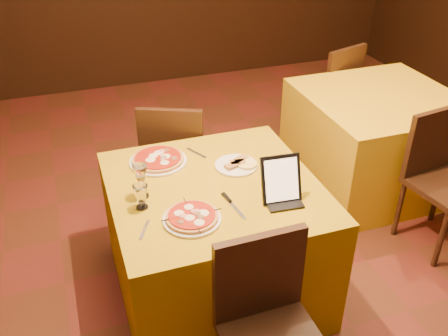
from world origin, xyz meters
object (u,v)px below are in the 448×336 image
object	(u,v)px
wine_glass	(141,181)
pizza_far	(158,160)
chair_side_far	(326,92)
water_glass	(141,197)
side_table	(375,140)
chair_side_near	(447,186)
pizza_near	(192,218)
chair_main_far	(177,157)
tablet	(281,179)
main_table	(215,240)

from	to	relation	value
wine_glass	pizza_far	bearing A→B (deg)	64.22
chair_side_far	water_glass	bearing A→B (deg)	21.86
wine_glass	side_table	bearing A→B (deg)	20.08
chair_side_near	pizza_near	bearing A→B (deg)	177.44
chair_side_far	pizza_far	xyz separation A→B (m)	(-1.77, -1.19, 0.31)
pizza_near	pizza_far	size ratio (longest dim) A/B	0.86
chair_side_near	chair_side_far	bearing A→B (deg)	81.38
chair_main_far	tablet	world-z (taller)	tablet
chair_side_far	pizza_near	distance (m)	2.50
chair_main_far	water_glass	world-z (taller)	chair_main_far
tablet	chair_side_far	bearing A→B (deg)	58.93
chair_side_near	water_glass	world-z (taller)	chair_side_near
tablet	side_table	bearing A→B (deg)	41.71
side_table	water_glass	bearing A→B (deg)	-157.73
chair_main_far	chair_side_far	bearing A→B (deg)	-132.28
wine_glass	tablet	xyz separation A→B (m)	(0.66, -0.25, 0.03)
side_table	water_glass	size ratio (longest dim) A/B	8.46
chair_side_far	tablet	bearing A→B (deg)	36.66
main_table	chair_side_far	size ratio (longest dim) A/B	1.21
wine_glass	pizza_near	bearing A→B (deg)	-56.11
wine_glass	chair_side_near	bearing A→B (deg)	-2.70
side_table	pizza_near	world-z (taller)	pizza_near
chair_side_far	water_glass	world-z (taller)	chair_side_far
pizza_near	water_glass	bearing A→B (deg)	138.79
chair_main_far	chair_side_far	xyz separation A→B (m)	(1.54, 0.68, 0.00)
chair_side_near	tablet	xyz separation A→B (m)	(-1.26, -0.16, 0.41)
chair_side_near	chair_side_far	distance (m)	1.59
side_table	water_glass	distance (m)	2.15
side_table	chair_side_near	world-z (taller)	chair_side_near
pizza_near	tablet	size ratio (longest dim) A/B	1.16
pizza_far	wine_glass	world-z (taller)	wine_glass
chair_side_near	wine_glass	size ratio (longest dim) A/B	4.79
chair_side_near	pizza_near	size ratio (longest dim) A/B	3.21
chair_main_far	chair_side_near	bearing A→B (deg)	173.36
pizza_near	water_glass	distance (m)	0.28
chair_main_far	pizza_far	size ratio (longest dim) A/B	2.77
side_table	chair_side_near	distance (m)	0.80
side_table	chair_side_far	xyz separation A→B (m)	(0.00, 0.80, 0.08)
main_table	pizza_far	xyz separation A→B (m)	(-0.23, 0.33, 0.39)
side_table	tablet	world-z (taller)	tablet
chair_side_far	pizza_near	world-z (taller)	chair_side_far
chair_main_far	pizza_far	world-z (taller)	chair_main_far
main_table	pizza_far	size ratio (longest dim) A/B	3.34
side_table	chair_side_far	size ratio (longest dim) A/B	1.21
chair_side_far	wine_glass	xyz separation A→B (m)	(-1.92, -1.50, 0.39)
chair_side_far	water_glass	xyz separation A→B (m)	(-1.94, -1.59, 0.36)
chair_main_far	tablet	bearing A→B (deg)	128.61
chair_side_far	pizza_far	size ratio (longest dim) A/B	2.77
pizza_near	main_table	bearing A→B (deg)	52.68
chair_side_near	water_glass	bearing A→B (deg)	171.48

